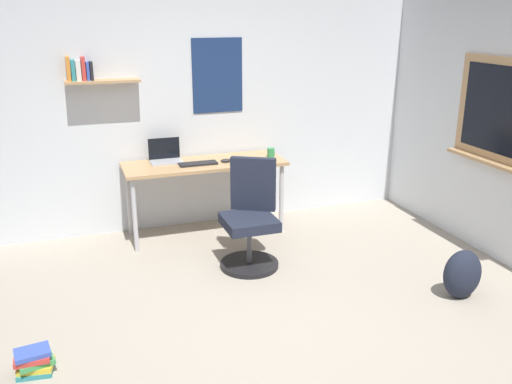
{
  "coord_description": "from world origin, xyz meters",
  "views": [
    {
      "loc": [
        -1.2,
        -3.07,
        2.17
      ],
      "look_at": [
        0.12,
        0.73,
        0.85
      ],
      "focal_mm": 38.78,
      "sensor_mm": 36.0,
      "label": 1
    }
  ],
  "objects": [
    {
      "name": "coffee_mug",
      "position": [
        0.74,
        2.06,
        0.8
      ],
      "size": [
        0.08,
        0.08,
        0.09
      ],
      "primitive_type": "cylinder",
      "color": "#338C4C",
      "rests_on": "desk"
    },
    {
      "name": "ground_plane",
      "position": [
        0.0,
        0.0,
        0.0
      ],
      "size": [
        5.2,
        5.2,
        0.0
      ],
      "primitive_type": "plane",
      "color": "#9E9384",
      "rests_on": "ground"
    },
    {
      "name": "wall_back",
      "position": [
        -0.01,
        2.45,
        1.3
      ],
      "size": [
        5.0,
        0.3,
        2.6
      ],
      "color": "silver",
      "rests_on": "ground"
    },
    {
      "name": "office_chair",
      "position": [
        0.24,
        1.24,
        0.41
      ],
      "size": [
        0.55,
        0.56,
        0.95
      ],
      "color": "black",
      "rests_on": "ground"
    },
    {
      "name": "backpack",
      "position": [
        1.62,
        0.11,
        0.2
      ],
      "size": [
        0.32,
        0.22,
        0.4
      ],
      "primitive_type": "ellipsoid",
      "color": "#1E2333",
      "rests_on": "ground"
    },
    {
      "name": "keyboard",
      "position": [
        -0.03,
        2.01,
        0.76
      ],
      "size": [
        0.37,
        0.13,
        0.02
      ],
      "primitive_type": "cube",
      "color": "black",
      "rests_on": "desk"
    },
    {
      "name": "laptop",
      "position": [
        -0.31,
        2.22,
        0.8
      ],
      "size": [
        0.31,
        0.21,
        0.23
      ],
      "color": "#ADAFB5",
      "rests_on": "desk"
    },
    {
      "name": "book_stack_on_floor",
      "position": [
        -1.54,
        0.18,
        0.08
      ],
      "size": [
        0.25,
        0.19,
        0.17
      ],
      "color": "teal",
      "rests_on": "ground"
    },
    {
      "name": "computer_mouse",
      "position": [
        0.25,
        2.01,
        0.77
      ],
      "size": [
        0.1,
        0.06,
        0.03
      ],
      "primitive_type": "ellipsoid",
      "color": "#262628",
      "rests_on": "desk"
    },
    {
      "name": "desk",
      "position": [
        0.05,
        2.08,
        0.67
      ],
      "size": [
        1.59,
        0.58,
        0.75
      ],
      "color": "tan",
      "rests_on": "ground"
    }
  ]
}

